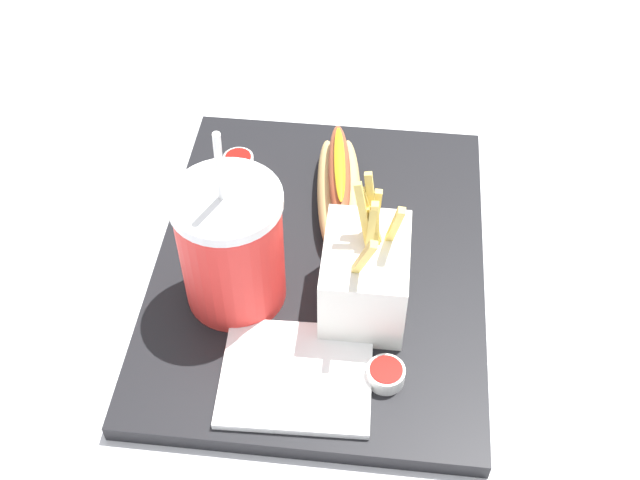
% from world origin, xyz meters
% --- Properties ---
extents(ground_plane, '(2.40, 2.40, 0.02)m').
position_xyz_m(ground_plane, '(0.00, 0.00, -0.01)').
color(ground_plane, silver).
extents(food_tray, '(0.44, 0.34, 0.02)m').
position_xyz_m(food_tray, '(0.00, 0.00, 0.01)').
color(food_tray, black).
rests_on(food_tray, ground_plane).
extents(soda_cup, '(0.10, 0.10, 0.22)m').
position_xyz_m(soda_cup, '(0.05, -0.08, 0.09)').
color(soda_cup, red).
rests_on(soda_cup, food_tray).
extents(fries_basket, '(0.11, 0.08, 0.15)m').
position_xyz_m(fries_basket, '(0.05, 0.05, 0.06)').
color(fries_basket, white).
rests_on(fries_basket, food_tray).
extents(hot_dog_1, '(0.17, 0.07, 0.06)m').
position_xyz_m(hot_dog_1, '(-0.09, 0.01, 0.05)').
color(hot_dog_1, tan).
rests_on(hot_dog_1, food_tray).
extents(ketchup_cup_1, '(0.04, 0.04, 0.02)m').
position_xyz_m(ketchup_cup_1, '(-0.13, -0.11, 0.03)').
color(ketchup_cup_1, white).
rests_on(ketchup_cup_1, food_tray).
extents(ketchup_cup_2, '(0.04, 0.04, 0.02)m').
position_xyz_m(ketchup_cup_2, '(0.14, 0.08, 0.03)').
color(ketchup_cup_2, white).
rests_on(ketchup_cup_2, food_tray).
extents(napkin_stack, '(0.12, 0.14, 0.01)m').
position_xyz_m(napkin_stack, '(0.15, -0.01, 0.02)').
color(napkin_stack, white).
rests_on(napkin_stack, food_tray).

